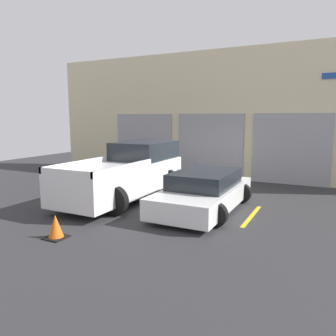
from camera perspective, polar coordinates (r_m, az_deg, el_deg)
The scene contains 8 objects.
ground_plane at distance 12.46m, azimuth 3.49°, elevation -3.93°, with size 28.00×28.00×0.00m, color #2D2D30.
shophouse_building at distance 15.24m, azimuth 8.47°, elevation 8.92°, with size 17.11×0.68×5.70m.
pickup_truck at distance 11.31m, azimuth -7.04°, elevation -0.76°, with size 2.49×5.35×1.86m.
sedan_white at distance 9.86m, azimuth 6.30°, elevation -4.09°, with size 2.24×4.31×1.16m.
parking_stripe_far_left at distance 12.10m, azimuth -13.42°, elevation -4.53°, with size 0.12×2.20×0.01m, color gold.
parking_stripe_left at distance 10.53m, azimuth -1.22°, elevation -6.28°, with size 0.12×2.20×0.01m, color gold.
parking_stripe_centre at distance 9.59m, azimuth 14.36°, elevation -8.08°, with size 0.12×2.20×0.01m, color gold.
traffic_cone at distance 8.03m, azimuth -18.97°, elevation -9.76°, with size 0.47×0.47×0.55m.
Camera 1 is at (4.73, -11.20, 2.74)m, focal length 35.00 mm.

